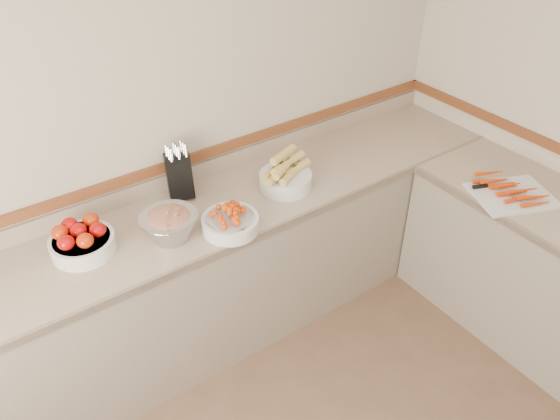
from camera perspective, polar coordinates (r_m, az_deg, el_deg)
back_wall at (r=2.96m, az=-13.03°, el=8.45°), size 4.00×0.00×4.00m
counter_back at (r=3.20m, az=-8.58°, el=-7.23°), size 4.00×0.65×1.08m
knife_block at (r=3.04m, az=-10.49°, el=3.65°), size 0.18×0.20×0.33m
tomato_bowl at (r=2.80m, az=-20.02°, el=-3.01°), size 0.31×0.31×0.15m
cherry_tomato_bowl at (r=2.78m, az=-5.23°, el=-1.16°), size 0.29×0.29×0.16m
corn_bowl at (r=3.08m, az=0.57°, el=3.57°), size 0.33×0.30×0.22m
rhubarb_bowl at (r=2.75m, az=-11.48°, el=-1.47°), size 0.29×0.29×0.17m
cutting_board at (r=3.30m, az=22.92°, el=1.72°), size 0.52×0.47×0.06m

